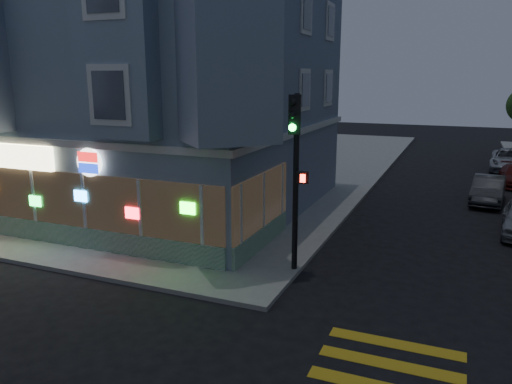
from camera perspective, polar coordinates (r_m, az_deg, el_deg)
The scene contains 6 objects.
ground at distance 13.87m, azimuth -13.98°, elevation -14.50°, with size 120.00×120.00×0.00m, color black.
sidewalk_nw at distance 39.44m, azimuth -10.07°, elevation 3.78°, with size 33.00×42.00×0.15m, color gray.
corner_building at distance 24.78m, azimuth -10.85°, elevation 11.68°, with size 14.60×14.60×11.40m.
parked_car_b at distance 27.96m, azimuth 25.01°, elevation 0.22°, with size 1.46×4.18×1.38m, color #323437.
parked_car_d at distance 38.29m, azimuth 27.06°, elevation 3.27°, with size 2.46×5.33×1.48m, color #ACB0B8.
traffic_signal at distance 15.53m, azimuth 4.54°, elevation 4.37°, with size 0.72×0.64×5.67m.
Camera 1 is at (7.57, -9.74, 6.34)m, focal length 35.00 mm.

